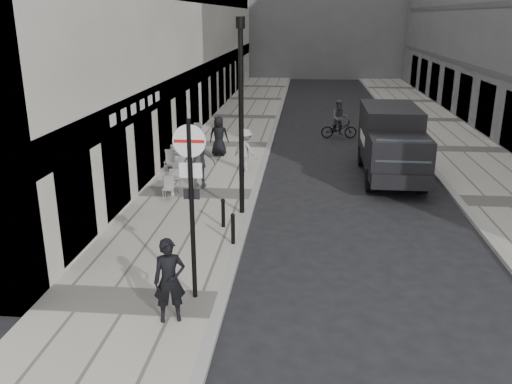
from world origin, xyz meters
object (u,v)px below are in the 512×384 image
(walking_man, at_px, (170,281))
(sign_post, at_px, (191,187))
(panel_van, at_px, (391,140))
(cyclist, at_px, (339,123))
(lamppost, at_px, (241,109))

(walking_man, height_order, sign_post, sign_post)
(panel_van, distance_m, cyclist, 7.26)
(walking_man, bearing_deg, lamppost, 66.71)
(lamppost, relative_size, cyclist, 3.00)
(sign_post, distance_m, panel_van, 11.85)
(lamppost, distance_m, cyclist, 12.74)
(walking_man, relative_size, panel_van, 0.31)
(walking_man, distance_m, sign_post, 1.95)
(walking_man, xyz_separation_m, lamppost, (0.69, 6.48, 2.41))
(walking_man, distance_m, cyclist, 18.90)
(walking_man, xyz_separation_m, sign_post, (0.29, 0.99, 1.66))
(lamppost, relative_size, panel_van, 1.03)
(walking_man, height_order, cyclist, cyclist)
(sign_post, xyz_separation_m, panel_van, (5.66, 10.35, -1.16))
(panel_van, bearing_deg, walking_man, -117.01)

